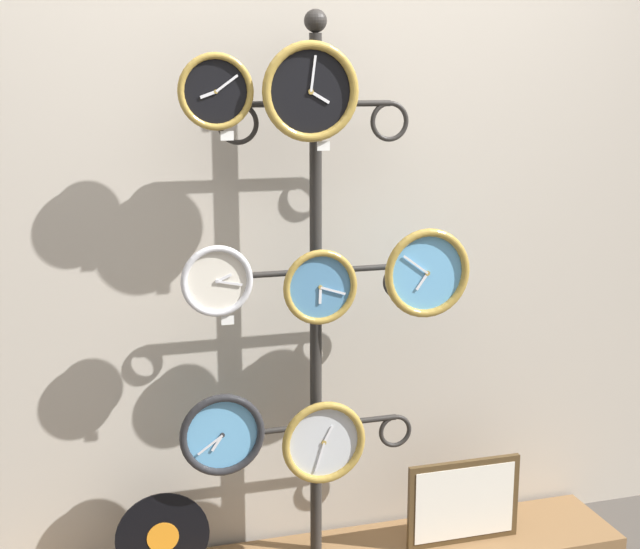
{
  "coord_description": "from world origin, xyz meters",
  "views": [
    {
      "loc": [
        -0.78,
        -2.33,
        1.69
      ],
      "look_at": [
        0.0,
        0.36,
        1.06
      ],
      "focal_mm": 50.0,
      "sensor_mm": 36.0,
      "label": 1
    }
  ],
  "objects_px": {
    "clock_top_center": "(310,92)",
    "clock_bottom_center": "(324,442)",
    "display_stand": "(316,363)",
    "clock_middle_left": "(217,281)",
    "clock_top_left": "(215,92)",
    "clock_middle_right": "(427,273)",
    "clock_bottom_left": "(222,434)",
    "vinyl_record": "(163,537)",
    "clock_middle_center": "(320,287)",
    "picture_frame": "(464,502)"
  },
  "relations": [
    {
      "from": "clock_top_center",
      "to": "clock_bottom_center",
      "type": "xyz_separation_m",
      "value": [
        0.05,
        0.02,
        -1.14
      ]
    },
    {
      "from": "display_stand",
      "to": "clock_middle_left",
      "type": "height_order",
      "value": "display_stand"
    },
    {
      "from": "clock_middle_left",
      "to": "clock_top_left",
      "type": "bearing_deg",
      "value": 21.58
    },
    {
      "from": "clock_top_left",
      "to": "clock_middle_right",
      "type": "relative_size",
      "value": 0.77
    },
    {
      "from": "clock_top_left",
      "to": "clock_bottom_left",
      "type": "xyz_separation_m",
      "value": [
        -0.01,
        -0.02,
        -1.07
      ]
    },
    {
      "from": "display_stand",
      "to": "clock_top_left",
      "type": "height_order",
      "value": "display_stand"
    },
    {
      "from": "display_stand",
      "to": "vinyl_record",
      "type": "relative_size",
      "value": 6.13
    },
    {
      "from": "clock_middle_left",
      "to": "vinyl_record",
      "type": "bearing_deg",
      "value": 168.61
    },
    {
      "from": "clock_middle_center",
      "to": "clock_middle_right",
      "type": "height_order",
      "value": "clock_middle_right"
    },
    {
      "from": "display_stand",
      "to": "clock_middle_left",
      "type": "xyz_separation_m",
      "value": [
        -0.34,
        -0.08,
        0.32
      ]
    },
    {
      "from": "clock_top_center",
      "to": "clock_bottom_left",
      "type": "xyz_separation_m",
      "value": [
        -0.29,
        0.02,
        -1.07
      ]
    },
    {
      "from": "clock_middle_center",
      "to": "picture_frame",
      "type": "relative_size",
      "value": 0.58
    },
    {
      "from": "clock_middle_center",
      "to": "vinyl_record",
      "type": "bearing_deg",
      "value": 174.69
    },
    {
      "from": "clock_middle_center",
      "to": "clock_bottom_center",
      "type": "height_order",
      "value": "clock_middle_center"
    },
    {
      "from": "clock_middle_right",
      "to": "picture_frame",
      "type": "distance_m",
      "value": 0.86
    },
    {
      "from": "clock_top_center",
      "to": "clock_middle_center",
      "type": "xyz_separation_m",
      "value": [
        0.03,
        0.02,
        -0.61
      ]
    },
    {
      "from": "clock_middle_center",
      "to": "clock_bottom_center",
      "type": "distance_m",
      "value": 0.53
    },
    {
      "from": "clock_top_left",
      "to": "clock_top_center",
      "type": "relative_size",
      "value": 0.76
    },
    {
      "from": "clock_top_center",
      "to": "clock_middle_left",
      "type": "bearing_deg",
      "value": 174.83
    },
    {
      "from": "display_stand",
      "to": "clock_bottom_left",
      "type": "bearing_deg",
      "value": -164.55
    },
    {
      "from": "clock_top_left",
      "to": "clock_middle_center",
      "type": "height_order",
      "value": "clock_top_left"
    },
    {
      "from": "clock_middle_center",
      "to": "vinyl_record",
      "type": "xyz_separation_m",
      "value": [
        -0.52,
        0.05,
        -0.82
      ]
    },
    {
      "from": "display_stand",
      "to": "clock_middle_right",
      "type": "bearing_deg",
      "value": -17.4
    },
    {
      "from": "clock_middle_center",
      "to": "clock_bottom_center",
      "type": "relative_size",
      "value": 0.85
    },
    {
      "from": "clock_middle_left",
      "to": "clock_middle_right",
      "type": "relative_size",
      "value": 0.76
    },
    {
      "from": "clock_top_left",
      "to": "clock_top_center",
      "type": "height_order",
      "value": "clock_top_center"
    },
    {
      "from": "display_stand",
      "to": "clock_bottom_center",
      "type": "distance_m",
      "value": 0.26
    },
    {
      "from": "clock_middle_right",
      "to": "clock_bottom_left",
      "type": "xyz_separation_m",
      "value": [
        -0.69,
        0.02,
        -0.49
      ]
    },
    {
      "from": "clock_top_left",
      "to": "picture_frame",
      "type": "bearing_deg",
      "value": -1.17
    },
    {
      "from": "clock_middle_left",
      "to": "clock_middle_center",
      "type": "distance_m",
      "value": 0.33
    },
    {
      "from": "clock_middle_left",
      "to": "vinyl_record",
      "type": "xyz_separation_m",
      "value": [
        -0.19,
        0.04,
        -0.86
      ]
    },
    {
      "from": "clock_top_left",
      "to": "clock_middle_left",
      "type": "distance_m",
      "value": 0.57
    },
    {
      "from": "clock_middle_center",
      "to": "display_stand",
      "type": "bearing_deg",
      "value": 82.1
    },
    {
      "from": "display_stand",
      "to": "vinyl_record",
      "type": "xyz_separation_m",
      "value": [
        -0.54,
        -0.04,
        -0.53
      ]
    },
    {
      "from": "clock_top_center",
      "to": "clock_middle_center",
      "type": "height_order",
      "value": "clock_top_center"
    },
    {
      "from": "display_stand",
      "to": "clock_bottom_center",
      "type": "relative_size",
      "value": 6.58
    },
    {
      "from": "clock_middle_center",
      "to": "clock_bottom_left",
      "type": "relative_size",
      "value": 0.89
    },
    {
      "from": "vinyl_record",
      "to": "clock_middle_center",
      "type": "bearing_deg",
      "value": -5.31
    },
    {
      "from": "clock_top_left",
      "to": "clock_middle_right",
      "type": "distance_m",
      "value": 0.89
    },
    {
      "from": "vinyl_record",
      "to": "clock_middle_right",
      "type": "bearing_deg",
      "value": -4.19
    },
    {
      "from": "clock_bottom_left",
      "to": "vinyl_record",
      "type": "bearing_deg",
      "value": 165.82
    },
    {
      "from": "vinyl_record",
      "to": "clock_bottom_center",
      "type": "bearing_deg",
      "value": -5.02
    },
    {
      "from": "picture_frame",
      "to": "clock_bottom_center",
      "type": "bearing_deg",
      "value": 179.5
    },
    {
      "from": "clock_middle_left",
      "to": "picture_frame",
      "type": "relative_size",
      "value": 0.54
    },
    {
      "from": "clock_top_center",
      "to": "clock_bottom_center",
      "type": "height_order",
      "value": "clock_top_center"
    },
    {
      "from": "clock_middle_center",
      "to": "vinyl_record",
      "type": "height_order",
      "value": "clock_middle_center"
    },
    {
      "from": "clock_bottom_center",
      "to": "vinyl_record",
      "type": "relative_size",
      "value": 0.93
    },
    {
      "from": "display_stand",
      "to": "clock_middle_right",
      "type": "relative_size",
      "value": 6.35
    },
    {
      "from": "clock_top_left",
      "to": "clock_top_center",
      "type": "distance_m",
      "value": 0.28
    },
    {
      "from": "picture_frame",
      "to": "clock_top_left",
      "type": "bearing_deg",
      "value": 178.83
    }
  ]
}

